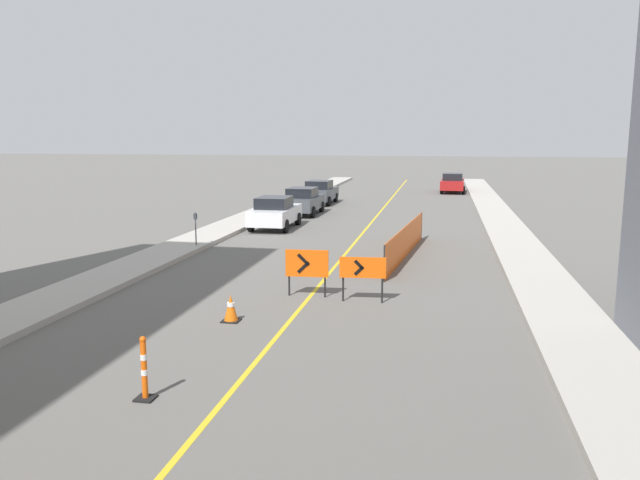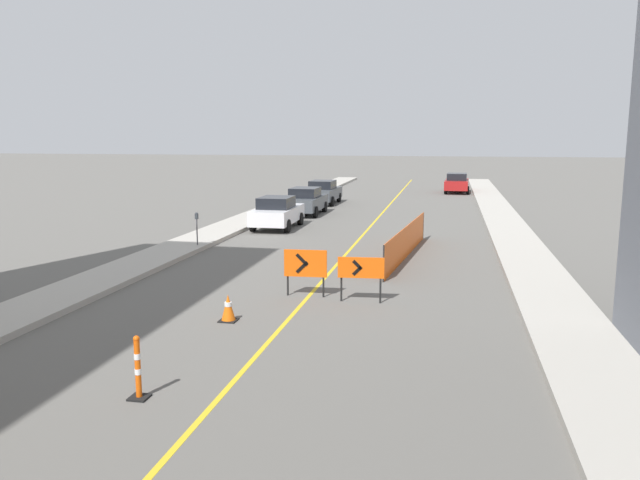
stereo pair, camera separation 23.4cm
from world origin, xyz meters
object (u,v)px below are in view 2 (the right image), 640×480
(traffic_cone_third, at_px, (228,308))
(delineator_post_rear, at_px, (138,372))
(parked_car_curb_near, at_px, (277,212))
(arrow_barricade_secondary, at_px, (361,270))
(parking_meter_far_curb, at_px, (197,222))
(parked_car_curb_far, at_px, (323,192))
(parked_car_opposite_side, at_px, (457,183))
(arrow_barricade_primary, at_px, (305,265))
(parked_car_curb_mid, at_px, (306,201))

(traffic_cone_third, relative_size, delineator_post_rear, 0.59)
(traffic_cone_third, distance_m, delineator_post_rear, 4.75)
(delineator_post_rear, relative_size, parked_car_curb_near, 0.27)
(arrow_barricade_secondary, relative_size, parking_meter_far_curb, 0.96)
(delineator_post_rear, bearing_deg, parked_car_curb_near, 98.75)
(parked_car_curb_near, xyz_separation_m, parking_meter_far_curb, (-1.61, -6.30, 0.33))
(parked_car_curb_near, bearing_deg, traffic_cone_third, -79.35)
(parked_car_curb_far, bearing_deg, parked_car_opposite_side, 50.25)
(arrow_barricade_secondary, bearing_deg, delineator_post_rear, -117.18)
(arrow_barricade_primary, distance_m, parked_car_curb_mid, 18.87)
(arrow_barricade_secondary, height_order, parked_car_curb_near, parked_car_curb_near)
(delineator_post_rear, distance_m, parked_car_opposite_side, 42.40)
(delineator_post_rear, relative_size, arrow_barricade_primary, 0.85)
(parked_car_opposite_side, bearing_deg, arrow_barricade_secondary, -92.34)
(parked_car_curb_far, bearing_deg, parking_meter_far_curb, -93.84)
(parking_meter_far_curb, bearing_deg, parked_car_opposite_side, 69.38)
(parked_car_opposite_side, xyz_separation_m, parking_meter_far_curb, (-10.56, -28.07, 0.33))
(delineator_post_rear, relative_size, parked_car_opposite_side, 0.26)
(parked_car_curb_far, bearing_deg, parked_car_curb_mid, -87.23)
(parked_car_curb_near, xyz_separation_m, parked_car_curb_far, (0.01, 11.51, 0.00))
(parked_car_curb_near, height_order, parked_car_curb_far, same)
(parked_car_curb_near, bearing_deg, parking_meter_far_curb, -104.84)
(parked_car_curb_far, distance_m, parking_meter_far_curb, 17.89)
(parked_car_curb_far, relative_size, parked_car_opposite_side, 0.99)
(arrow_barricade_primary, bearing_deg, parked_car_curb_mid, 99.68)
(parking_meter_far_curb, bearing_deg, parked_car_curb_far, 84.81)
(parked_car_curb_mid, bearing_deg, parked_car_curb_far, 92.16)
(parked_car_curb_far, bearing_deg, arrow_barricade_primary, -78.39)
(parked_car_curb_far, height_order, parking_meter_far_curb, parked_car_curb_far)
(arrow_barricade_primary, height_order, parked_car_curb_near, parked_car_curb_near)
(arrow_barricade_secondary, height_order, parked_car_opposite_side, parked_car_opposite_side)
(parking_meter_far_curb, bearing_deg, parked_car_curb_mid, 81.61)
(delineator_post_rear, distance_m, arrow_barricade_secondary, 7.78)
(traffic_cone_third, relative_size, arrow_barricade_primary, 0.50)
(arrow_barricade_secondary, xyz_separation_m, parked_car_curb_mid, (-5.89, 18.69, -0.13))
(arrow_barricade_secondary, xyz_separation_m, parked_car_opposite_side, (2.91, 34.80, -0.13))
(arrow_barricade_primary, relative_size, parking_meter_far_curb, 1.01)
(arrow_barricade_secondary, distance_m, parked_car_curb_near, 14.36)
(parking_meter_far_curb, bearing_deg, arrow_barricade_secondary, -41.32)
(parked_car_curb_near, distance_m, parked_car_curb_far, 11.51)
(parked_car_curb_near, height_order, parking_meter_far_curb, parked_car_curb_near)
(delineator_post_rear, bearing_deg, parking_meter_far_curb, 108.75)
(delineator_post_rear, relative_size, parked_car_curb_far, 0.27)
(arrow_barricade_primary, height_order, arrow_barricade_secondary, arrow_barricade_primary)
(traffic_cone_third, bearing_deg, parking_meter_far_curb, 116.93)
(arrow_barricade_secondary, xyz_separation_m, parked_car_curb_far, (-6.03, 24.55, -0.13))
(parked_car_curb_mid, relative_size, parked_car_curb_far, 1.00)
(parked_car_curb_far, bearing_deg, traffic_cone_third, -82.22)
(delineator_post_rear, bearing_deg, parked_car_opposite_side, 82.09)
(delineator_post_rear, distance_m, parked_car_curb_near, 20.47)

